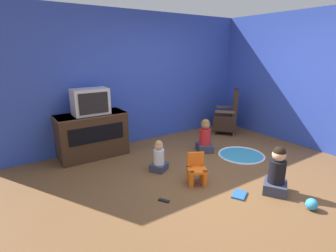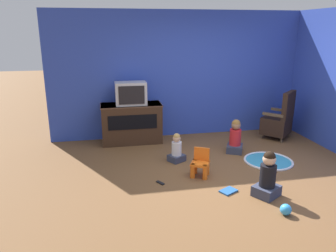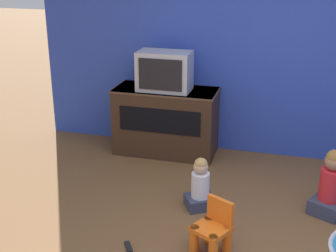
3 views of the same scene
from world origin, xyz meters
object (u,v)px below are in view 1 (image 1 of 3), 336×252
television (90,102)px  black_armchair (227,117)px  yellow_kid_chair (197,171)px  child_watching_right (205,137)px  child_watching_center (277,173)px  toy_ball (312,204)px  tv_cabinet (92,135)px  remote_control (164,201)px  book (239,195)px  child_watching_left (159,158)px

television → black_armchair: size_ratio=0.59×
yellow_kid_chair → child_watching_right: size_ratio=0.69×
black_armchair → child_watching_center: 2.68m
television → toy_ball: bearing=-62.1°
yellow_kid_chair → toy_ball: size_ratio=3.08×
black_armchair → child_watching_center: black_armchair is taller
child_watching_right → tv_cabinet: bearing=88.9°
yellow_kid_chair → child_watching_center: bearing=-20.6°
television → child_watching_right: bearing=-26.1°
child_watching_center → remote_control: child_watching_center is taller
book → tv_cabinet: bearing=87.4°
child_watching_right → remote_control: child_watching_right is taller
child_watching_left → book: size_ratio=1.78×
tv_cabinet → yellow_kid_chair: size_ratio=2.77×
yellow_kid_chair → child_watching_right: (0.93, 0.87, 0.09)m
child_watching_left → child_watching_right: bearing=-20.0°
tv_cabinet → television: size_ratio=2.01×
child_watching_center → child_watching_left: bearing=91.1°
child_watching_left → toy_ball: size_ratio=3.60×
black_armchair → book: 2.83m
tv_cabinet → yellow_kid_chair: bearing=-63.5°
child_watching_right → television: bearing=90.1°
yellow_kid_chair → remote_control: yellow_kid_chair is taller
tv_cabinet → child_watching_center: bearing=-58.2°
tv_cabinet → black_armchair: black_armchair is taller
television → tv_cabinet: bearing=90.0°
toy_ball → book: bearing=124.3°
toy_ball → remote_control: toy_ball is taller
toy_ball → remote_control: (-1.39, 1.15, -0.06)m
tv_cabinet → television: bearing=-90.0°
toy_ball → black_armchair: bearing=62.9°
television → child_watching_center: (1.63, -2.58, -0.73)m
child_watching_right → toy_ball: (-0.21, -2.17, -0.20)m
yellow_kid_chair → toy_ball: yellow_kid_chair is taller
black_armchair → child_watching_left: 2.52m
toy_ball → book: (-0.48, 0.70, -0.06)m
child_watching_left → child_watching_center: bearing=-87.4°
child_watching_left → child_watching_right: 1.19m
yellow_kid_chair → child_watching_center: child_watching_center is taller
yellow_kid_chair → remote_control: bearing=-139.2°
black_armchair → child_watching_right: bearing=-15.9°
book → television: bearing=87.9°
child_watching_left → child_watching_center: 1.74m
yellow_kid_chair → child_watching_left: bearing=137.9°
black_armchair → yellow_kid_chair: black_armchair is taller
toy_ball → child_watching_center: bearing=90.5°
tv_cabinet → child_watching_right: bearing=-27.4°
tv_cabinet → book: size_ratio=4.23×
tv_cabinet → toy_ball: tv_cabinet is taller
child_watching_center → book: size_ratio=2.30×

